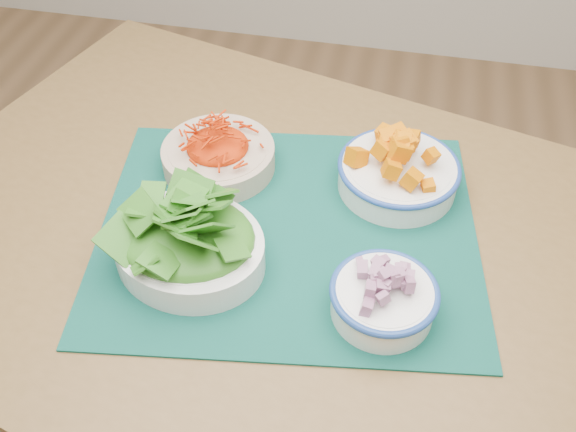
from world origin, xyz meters
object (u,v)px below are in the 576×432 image
Objects in this scene: placemat at (288,230)px; squash_bowl at (399,167)px; lettuce_bowl at (187,238)px; onion_bowl at (384,295)px; table at (293,277)px; carrot_bowl at (218,152)px.

placemat is 2.31× the size of squash_bowl.
onion_bowl is at bearing 8.74° from lettuce_bowl.
squash_bowl is (0.15, 0.16, 0.13)m from table.
carrot_bowl is 1.18× the size of onion_bowl.
placemat is 0.21m from onion_bowl.
carrot_bowl is at bearing 110.07° from lettuce_bowl.
squash_bowl reaches higher than onion_bowl.
lettuce_bowl is 1.50× the size of onion_bowl.
lettuce_bowl reaches higher than carrot_bowl.
lettuce_bowl is at bearing -141.63° from squash_bowl.
table is 6.87× the size of carrot_bowl.
table is 5.41× the size of lettuce_bowl.
carrot_bowl is 0.22m from lettuce_bowl.
lettuce_bowl is at bearing 173.26° from onion_bowl.
table is at bearing 42.26° from lettuce_bowl.
lettuce_bowl reaches higher than squash_bowl.
squash_bowl is 1.38× the size of onion_bowl.
carrot_bowl is at bearing -177.38° from squash_bowl.
lettuce_bowl reaches higher than onion_bowl.
table is 0.09m from placemat.
table is 5.88× the size of squash_bowl.
table is at bearing -41.49° from carrot_bowl.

